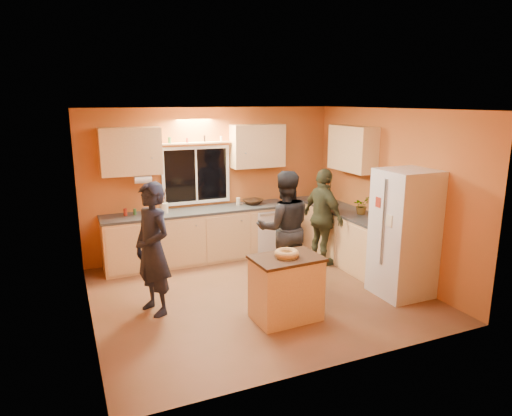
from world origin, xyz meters
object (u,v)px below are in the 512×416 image
island (286,287)px  person_left (153,249)px  refrigerator (404,233)px  person_center (284,228)px  person_right (323,217)px

island → person_left: size_ratio=0.51×
refrigerator → person_center: refrigerator is taller
island → person_right: person_right is taller
person_center → person_right: (0.97, 0.48, -0.05)m
island → person_right: size_ratio=0.54×
person_left → person_right: size_ratio=1.06×
person_left → person_center: person_left is taller
person_left → person_right: person_left is taller
person_left → refrigerator: bearing=54.7°
person_center → refrigerator: bearing=158.1°
refrigerator → person_center: bearing=142.9°
island → person_right: 2.16m
refrigerator → person_left: (-3.34, 0.81, -0.04)m
person_left → person_right: (2.95, 0.69, -0.05)m
island → person_center: 1.25m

